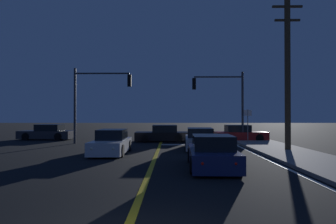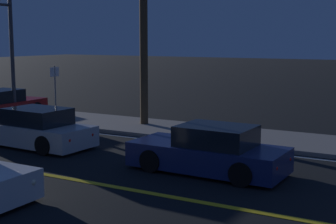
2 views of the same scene
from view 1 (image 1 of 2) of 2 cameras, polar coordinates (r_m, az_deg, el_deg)
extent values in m
cube|color=gray|center=(15.23, 26.06, -8.33)|extent=(3.20, 34.04, 0.15)
cube|color=gold|center=(13.83, -2.79, -9.47)|extent=(0.20, 32.15, 0.01)
cube|color=silver|center=(14.56, 19.38, -8.99)|extent=(0.16, 32.15, 0.01)
cube|color=silver|center=(21.80, 6.03, -6.23)|extent=(5.69, 0.50, 0.01)
cube|color=#2D2D33|center=(28.42, -22.11, -4.00)|extent=(4.65, 2.04, 0.68)
cube|color=black|center=(28.27, -21.60, -2.80)|extent=(2.18, 1.67, 0.60)
cylinder|color=black|center=(28.31, -25.45, -4.24)|extent=(0.65, 0.25, 0.64)
cylinder|color=black|center=(29.81, -23.86, -4.06)|extent=(0.65, 0.25, 0.64)
cylinder|color=black|center=(27.06, -20.18, -4.43)|extent=(0.65, 0.25, 0.64)
cylinder|color=black|center=(28.63, -18.80, -4.23)|extent=(0.65, 0.25, 0.64)
sphere|color=#FFF4CC|center=(28.95, -26.58, -3.76)|extent=(0.18, 0.18, 0.18)
sphere|color=#FFF4CC|center=(29.93, -25.49, -3.66)|extent=(0.18, 0.18, 0.18)
sphere|color=red|center=(27.00, -18.33, -4.02)|extent=(0.14, 0.14, 0.14)
sphere|color=red|center=(28.05, -17.47, -3.90)|extent=(0.14, 0.14, 0.14)
cube|color=#B2B5BA|center=(19.12, 6.06, -5.71)|extent=(1.99, 4.62, 0.68)
cube|color=black|center=(18.81, 6.10, -3.96)|extent=(1.62, 2.16, 0.60)
cylinder|color=black|center=(20.52, 3.55, -5.70)|extent=(0.25, 0.65, 0.64)
cylinder|color=black|center=(20.59, 8.19, -5.68)|extent=(0.25, 0.65, 0.64)
cylinder|color=black|center=(17.71, 3.58, -6.50)|extent=(0.25, 0.65, 0.64)
cylinder|color=black|center=(17.80, 8.96, -6.47)|extent=(0.25, 0.65, 0.64)
sphere|color=#FFF4CC|center=(21.30, 4.29, -4.97)|extent=(0.18, 0.18, 0.18)
sphere|color=#FFF4CC|center=(21.35, 7.26, -4.96)|extent=(0.18, 0.18, 0.18)
sphere|color=red|center=(16.89, 4.54, -6.11)|extent=(0.14, 0.14, 0.14)
sphere|color=red|center=(16.95, 8.29, -6.08)|extent=(0.14, 0.14, 0.14)
cube|color=black|center=(24.38, -1.24, -4.61)|extent=(4.28, 2.00, 0.68)
cube|color=black|center=(24.34, -0.64, -3.20)|extent=(1.99, 1.67, 0.60)
cylinder|color=black|center=(23.55, -4.47, -5.04)|extent=(0.65, 0.24, 0.64)
cylinder|color=black|center=(25.31, -4.21, -4.74)|extent=(0.65, 0.24, 0.64)
cylinder|color=black|center=(23.52, 1.96, -5.05)|extent=(0.65, 0.24, 0.64)
cylinder|color=black|center=(25.29, 1.77, -4.74)|extent=(0.65, 0.24, 0.64)
sphere|color=#FFF4CC|center=(23.89, -6.21, -4.50)|extent=(0.18, 0.18, 0.18)
sphere|color=#FFF4CC|center=(25.06, -5.95, -4.32)|extent=(0.18, 0.18, 0.18)
sphere|color=red|center=(23.86, 3.74, -4.51)|extent=(0.14, 0.14, 0.14)
sphere|color=red|center=(25.02, 3.53, -4.33)|extent=(0.14, 0.14, 0.14)
cube|color=maroon|center=(25.29, 13.67, -4.45)|extent=(4.21, 1.84, 0.68)
cube|color=black|center=(25.19, 13.12, -3.10)|extent=(1.96, 1.53, 0.60)
cylinder|color=black|center=(26.41, 15.94, -4.54)|extent=(0.65, 0.24, 0.64)
cylinder|color=black|center=(24.91, 17.02, -4.78)|extent=(0.65, 0.24, 0.64)
cylinder|color=black|center=(25.77, 10.44, -4.65)|extent=(0.65, 0.24, 0.64)
cylinder|color=black|center=(24.23, 11.20, -4.91)|extent=(0.65, 0.24, 0.64)
sphere|color=#FFF4CC|center=(26.38, 17.63, -4.11)|extent=(0.18, 0.18, 0.18)
sphere|color=#FFF4CC|center=(25.38, 18.40, -4.24)|extent=(0.18, 0.18, 0.18)
sphere|color=red|center=(25.36, 8.91, -4.27)|extent=(0.14, 0.14, 0.14)
sphere|color=red|center=(24.32, 9.35, -4.42)|extent=(0.14, 0.14, 0.14)
cube|color=silver|center=(17.00, -10.76, -6.34)|extent=(1.71, 4.36, 0.68)
cube|color=black|center=(17.20, -10.59, -4.26)|extent=(1.47, 2.01, 0.60)
cylinder|color=black|center=(15.55, -8.86, -7.32)|extent=(0.22, 0.64, 0.64)
cylinder|color=black|center=(15.88, -14.55, -7.16)|extent=(0.22, 0.64, 0.64)
cylinder|color=black|center=(18.20, -7.47, -6.34)|extent=(0.22, 0.64, 0.64)
cylinder|color=black|center=(18.48, -12.36, -6.24)|extent=(0.22, 0.64, 0.64)
sphere|color=#FFF4CC|center=(14.82, -10.36, -6.87)|extent=(0.18, 0.18, 0.18)
sphere|color=#FFF4CC|center=(15.05, -14.34, -6.76)|extent=(0.18, 0.18, 0.18)
sphere|color=red|center=(18.98, -7.93, -5.50)|extent=(0.14, 0.14, 0.14)
sphere|color=red|center=(19.17, -11.06, -5.45)|extent=(0.14, 0.14, 0.14)
cube|color=navy|center=(12.40, 8.37, -8.47)|extent=(1.90, 4.42, 0.68)
cube|color=black|center=(12.08, 8.50, -5.81)|extent=(1.59, 2.05, 0.60)
cylinder|color=black|center=(13.70, 4.23, -8.23)|extent=(0.24, 0.65, 0.64)
cylinder|color=black|center=(13.86, 11.22, -8.13)|extent=(0.24, 0.65, 0.64)
cylinder|color=black|center=(11.02, 4.76, -10.09)|extent=(0.24, 0.65, 0.64)
cylinder|color=black|center=(11.22, 13.45, -9.91)|extent=(0.24, 0.65, 0.64)
sphere|color=#FFF4CC|center=(14.46, 5.24, -7.03)|extent=(0.18, 0.18, 0.18)
sphere|color=#FFF4CC|center=(14.56, 9.64, -6.98)|extent=(0.18, 0.18, 0.18)
sphere|color=red|center=(10.23, 6.55, -9.69)|extent=(0.14, 0.14, 0.14)
sphere|color=red|center=(10.38, 12.77, -9.55)|extent=(0.14, 0.14, 0.14)
cylinder|color=#38383D|center=(24.57, 14.01, 0.95)|extent=(0.18, 0.18, 5.60)
cylinder|color=#38383D|center=(24.38, 9.54, 6.61)|extent=(3.86, 0.12, 0.12)
cube|color=black|center=(24.10, 4.98, 5.37)|extent=(0.28, 0.28, 0.90)
sphere|color=red|center=(24.13, 4.98, 6.01)|extent=(0.22, 0.22, 0.22)
sphere|color=#4C2D05|center=(24.10, 4.98, 5.37)|extent=(0.22, 0.22, 0.22)
sphere|color=#0A3814|center=(24.07, 4.99, 4.73)|extent=(0.22, 0.22, 0.22)
cylinder|color=#38383D|center=(23.67, -17.31, 1.14)|extent=(0.18, 0.18, 5.70)
cylinder|color=#38383D|center=(23.32, -12.42, 7.19)|extent=(4.13, 0.12, 0.12)
cube|color=black|center=(22.88, -7.35, 5.95)|extent=(0.28, 0.28, 0.90)
sphere|color=red|center=(22.91, -7.34, 6.62)|extent=(0.22, 0.22, 0.22)
sphere|color=#4C2D05|center=(22.88, -7.35, 5.95)|extent=(0.22, 0.22, 0.22)
sphere|color=#0A3814|center=(22.85, -7.35, 5.28)|extent=(0.22, 0.22, 0.22)
cylinder|color=#4C3823|center=(18.89, 21.81, 6.74)|extent=(0.33, 0.33, 9.09)
cube|color=#4C3823|center=(19.78, 21.76, 18.15)|extent=(1.74, 0.12, 0.12)
cube|color=#4C3823|center=(19.54, 21.77, 15.92)|extent=(1.47, 0.12, 0.12)
cylinder|color=slate|center=(21.79, 14.95, -2.86)|extent=(0.06, 0.06, 2.55)
cube|color=white|center=(21.77, 14.94, -0.17)|extent=(0.56, 0.07, 0.40)
camera|label=2|loc=(12.62, -57.74, 6.89)|focal=52.81mm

